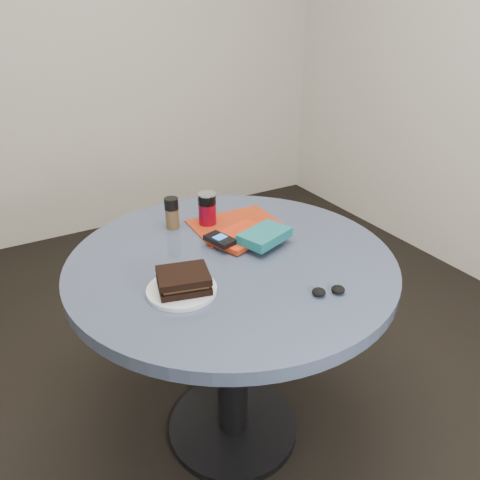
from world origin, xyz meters
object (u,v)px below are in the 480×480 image
pepper_grinder (172,213)px  novel (265,236)px  headphones (328,291)px  table (232,301)px  plate (182,290)px  sandwich (184,280)px  soda_can (207,209)px  mp3_player (220,240)px  magazine (236,224)px  red_book (242,236)px

pepper_grinder → novel: pepper_grinder is taller
novel → headphones: 0.32m
table → plate: plate is taller
sandwich → soda_can: (0.24, 0.34, 0.02)m
mp3_player → headphones: mp3_player is taller
novel → headphones: (0.00, -0.31, -0.03)m
soda_can → magazine: (0.08, -0.05, -0.06)m
table → magazine: 0.28m
table → novel: (0.12, 0.01, 0.20)m
novel → headphones: novel is taller
pepper_grinder → plate: bearing=-109.3°
plate → pepper_grinder: pepper_grinder is taller
table → red_book: 0.21m
novel → sandwich: bearing=179.4°
pepper_grinder → red_book: bearing=-51.1°
novel → soda_can: bearing=90.8°
soda_can → headphones: (0.09, -0.55, -0.05)m
soda_can → pepper_grinder: size_ratio=1.07×
red_book → novel: size_ratio=1.25×
soda_can → pepper_grinder: soda_can is taller
sandwich → magazine: sandwich is taller
novel → mp3_player: 0.14m
novel → mp3_player: (-0.13, 0.06, -0.01)m
pepper_grinder → novel: (0.20, -0.27, -0.02)m
pepper_grinder → novel: bearing=-53.6°
sandwich → magazine: 0.44m
plate → sandwich: (0.01, -0.00, 0.03)m
table → mp3_player: 0.20m
table → pepper_grinder: (-0.08, 0.28, 0.22)m
plate → pepper_grinder: 0.41m
pepper_grinder → red_book: 0.26m
magazine → red_book: red_book is taller
headphones → plate: bearing=148.5°
plate → magazine: bearing=41.2°
sandwich → mp3_player: sandwich is taller
magazine → headphones: (0.00, -0.49, 0.01)m
soda_can → mp3_player: soda_can is taller
sandwich → red_book: size_ratio=0.80×
plate → pepper_grinder: bearing=70.7°
magazine → red_book: bearing=-107.6°
novel → mp3_player: bearing=135.7°
sandwich → pepper_grinder: 0.40m
red_book → table: bearing=-155.3°
sandwich → pepper_grinder: (0.13, 0.38, 0.02)m
plate → mp3_player: mp3_player is taller
table → soda_can: 0.33m
headphones → mp3_player: bearing=109.1°
pepper_grinder → red_book: size_ratio=0.55×
table → headphones: size_ratio=10.11×
table → red_book: (0.08, 0.08, 0.18)m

